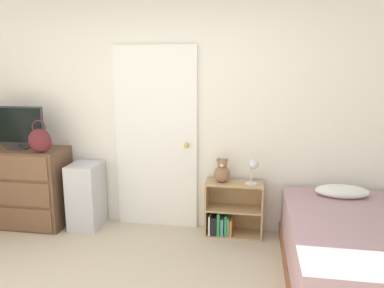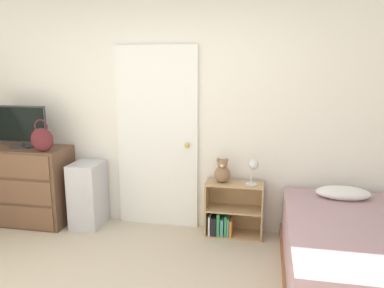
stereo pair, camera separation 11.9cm
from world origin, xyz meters
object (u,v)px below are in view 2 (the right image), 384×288
at_px(storage_bin, 88,194).
at_px(teddy_bear, 222,172).
at_px(bed, 355,256).
at_px(tv, 21,126).
at_px(bookshelf, 230,214).
at_px(desk_lamp, 253,167).
at_px(handbag, 42,139).
at_px(dresser, 29,185).

height_order(storage_bin, teddy_bear, teddy_bear).
relative_size(teddy_bear, bed, 0.14).
relative_size(tv, bookshelf, 1.03).
bearing_deg(tv, desk_lamp, 1.55).
height_order(handbag, desk_lamp, handbag).
bearing_deg(dresser, bed, -10.90).
bearing_deg(bed, storage_bin, 165.43).
height_order(storage_bin, bookshelf, storage_bin).
relative_size(tv, bed, 0.34).
height_order(handbag, storage_bin, handbag).
bearing_deg(teddy_bear, dresser, -177.26).
relative_size(storage_bin, bed, 0.40).
bearing_deg(bed, dresser, 169.10).
bearing_deg(storage_bin, dresser, -176.41).
height_order(storage_bin, desk_lamp, desk_lamp).
distance_m(tv, bookshelf, 2.51).
bearing_deg(bookshelf, desk_lamp, -11.29).
bearing_deg(bed, bookshelf, 144.99).
distance_m(storage_bin, desk_lamp, 1.88).
relative_size(desk_lamp, bed, 0.15).
relative_size(dresser, handbag, 2.70).
height_order(tv, storage_bin, tv).
relative_size(bookshelf, bed, 0.33).
bearing_deg(dresser, desk_lamp, 1.49).
xyz_separation_m(handbag, desk_lamp, (2.23, 0.22, -0.24)).
bearing_deg(desk_lamp, tv, -178.45).
bearing_deg(desk_lamp, bed, -39.89).
distance_m(handbag, storage_bin, 0.79).
relative_size(tv, desk_lamp, 2.29).
height_order(bookshelf, desk_lamp, desk_lamp).
distance_m(teddy_bear, bed, 1.47).
bearing_deg(bed, tv, 169.25).
relative_size(tv, teddy_bear, 2.39).
xyz_separation_m(handbag, teddy_bear, (1.90, 0.26, -0.32)).
height_order(tv, bed, tv).
height_order(dresser, bed, dresser).
relative_size(handbag, bed, 0.19).
height_order(dresser, storage_bin, dresser).
bearing_deg(handbag, bookshelf, 7.48).
relative_size(tv, storage_bin, 0.85).
xyz_separation_m(storage_bin, teddy_bear, (1.51, 0.06, 0.33)).
height_order(handbag, teddy_bear, handbag).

